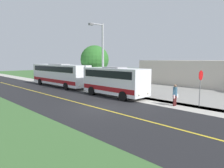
# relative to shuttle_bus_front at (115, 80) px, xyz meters

# --- Properties ---
(ground_plane) EXTENTS (120.00, 120.00, 0.00)m
(ground_plane) POSITION_rel_shuttle_bus_front_xyz_m (4.46, 2.74, -1.64)
(ground_plane) COLOR #3D6633
(road_surface) EXTENTS (8.00, 100.00, 0.01)m
(road_surface) POSITION_rel_shuttle_bus_front_xyz_m (4.46, 2.74, -1.64)
(road_surface) COLOR black
(road_surface) RESTS_ON ground
(sidewalk) EXTENTS (2.40, 100.00, 0.01)m
(sidewalk) POSITION_rel_shuttle_bus_front_xyz_m (-0.74, 2.74, -1.64)
(sidewalk) COLOR #B2ADA3
(sidewalk) RESTS_ON ground
(parking_lot_surface) EXTENTS (14.00, 36.00, 0.01)m
(parking_lot_surface) POSITION_rel_shuttle_bus_front_xyz_m (-7.94, 5.74, -1.64)
(parking_lot_surface) COLOR gray
(parking_lot_surface) RESTS_ON ground
(road_centre_line) EXTENTS (0.16, 100.00, 0.00)m
(road_centre_line) POSITION_rel_shuttle_bus_front_xyz_m (4.46, 2.74, -1.63)
(road_centre_line) COLOR gold
(road_centre_line) RESTS_ON ground
(shuttle_bus_front) EXTENTS (2.57, 7.37, 2.99)m
(shuttle_bus_front) POSITION_rel_shuttle_bus_front_xyz_m (0.00, 0.00, 0.00)
(shuttle_bus_front) COLOR white
(shuttle_bus_front) RESTS_ON ground
(transit_bus_rear) EXTENTS (2.57, 11.65, 3.14)m
(transit_bus_rear) POSITION_rel_shuttle_bus_front_xyz_m (-0.00, -10.90, 0.08)
(transit_bus_rear) COLOR white
(transit_bus_rear) RESTS_ON ground
(pedestrian_with_bags) EXTENTS (0.72, 0.34, 1.74)m
(pedestrian_with_bags) POSITION_rel_shuttle_bus_front_xyz_m (-0.51, 6.39, -0.70)
(pedestrian_with_bags) COLOR #4C1919
(pedestrian_with_bags) RESTS_ON ground
(stop_sign) EXTENTS (0.76, 0.07, 2.88)m
(stop_sign) POSITION_rel_shuttle_bus_front_xyz_m (-1.64, 7.91, 0.32)
(stop_sign) COLOR slate
(stop_sign) RESTS_ON ground
(street_light_pole) EXTENTS (1.97, 0.24, 7.55)m
(street_light_pole) POSITION_rel_shuttle_bus_front_xyz_m (-0.41, -2.35, 2.54)
(street_light_pole) COLOR #9E9EA3
(street_light_pole) RESTS_ON ground
(tree_curbside) EXTENTS (3.75, 3.75, 5.60)m
(tree_curbside) POSITION_rel_shuttle_bus_front_xyz_m (-2.94, -6.70, 2.07)
(tree_curbside) COLOR brown
(tree_curbside) RESTS_ON ground
(commercial_building) EXTENTS (10.00, 18.69, 3.59)m
(commercial_building) POSITION_rel_shuttle_bus_front_xyz_m (-16.94, 3.06, 0.15)
(commercial_building) COLOR beige
(commercial_building) RESTS_ON ground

